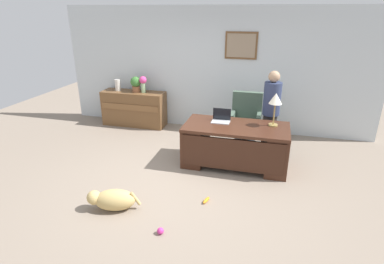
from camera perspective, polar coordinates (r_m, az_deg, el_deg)
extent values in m
plane|color=gray|center=(5.12, -2.09, -8.92)|extent=(12.00, 12.00, 0.00)
cube|color=silver|center=(7.04, 4.00, 11.38)|extent=(7.00, 0.12, 2.70)
cube|color=brown|center=(6.81, 9.06, 15.49)|extent=(0.68, 0.03, 0.56)
cube|color=gray|center=(6.79, 9.04, 15.47)|extent=(0.60, 0.01, 0.48)
cube|color=#422316|center=(5.37, 8.16, 0.91)|extent=(1.79, 0.88, 0.05)
cube|color=#422316|center=(5.63, 0.72, -1.96)|extent=(0.36, 0.82, 0.69)
cube|color=#422316|center=(5.49, 15.39, -3.42)|extent=(0.36, 0.82, 0.69)
cube|color=#381E13|center=(5.13, 7.39, -4.19)|extent=(1.69, 0.04, 0.55)
cube|color=brown|center=(7.51, -10.61, 4.30)|extent=(1.49, 0.48, 0.82)
cube|color=brown|center=(7.27, -11.48, 4.46)|extent=(1.39, 0.02, 0.14)
cube|color=#475B4C|center=(6.36, 9.71, 0.78)|extent=(0.60, 0.58, 0.18)
cylinder|color=black|center=(6.44, 9.59, -1.13)|extent=(0.10, 0.10, 0.28)
cylinder|color=black|center=(6.48, 9.52, -2.07)|extent=(0.52, 0.52, 0.05)
cube|color=#475B4C|center=(6.46, 10.14, 4.74)|extent=(0.60, 0.12, 0.60)
cube|color=#475B4C|center=(6.31, 7.48, 2.70)|extent=(0.08, 0.50, 0.22)
cube|color=#475B4C|center=(6.27, 12.19, 2.26)|extent=(0.08, 0.50, 0.22)
cylinder|color=#262323|center=(6.16, 13.97, -0.17)|extent=(0.26, 0.26, 0.76)
cylinder|color=navy|center=(5.94, 14.56, 5.98)|extent=(0.32, 0.32, 0.61)
sphere|color=tan|center=(5.85, 14.94, 9.86)|extent=(0.21, 0.21, 0.21)
ellipsoid|color=tan|center=(4.51, -14.02, -12.06)|extent=(0.63, 0.44, 0.30)
sphere|color=tan|center=(4.56, -17.62, -11.46)|extent=(0.20, 0.20, 0.20)
cylinder|color=tan|center=(4.44, -10.40, -11.98)|extent=(0.15, 0.08, 0.21)
cube|color=#B2B5BA|center=(5.50, 5.31, 1.88)|extent=(0.32, 0.22, 0.01)
cube|color=black|center=(5.56, 5.53, 3.33)|extent=(0.32, 0.01, 0.21)
cylinder|color=#9E8447|center=(5.49, 14.72, 1.27)|extent=(0.16, 0.16, 0.02)
cylinder|color=#9E8447|center=(5.43, 14.92, 3.22)|extent=(0.02, 0.02, 0.37)
cone|color=silver|center=(5.35, 15.20, 6.00)|extent=(0.22, 0.22, 0.18)
cylinder|color=#9DC593|center=(7.26, -8.96, 8.07)|extent=(0.10, 0.10, 0.22)
sphere|color=#E8428F|center=(7.22, -9.04, 9.45)|extent=(0.17, 0.17, 0.17)
cylinder|color=silver|center=(7.54, -13.54, 8.43)|extent=(0.13, 0.13, 0.27)
cylinder|color=brown|center=(7.35, -10.27, 7.82)|extent=(0.18, 0.18, 0.14)
sphere|color=#3B7433|center=(7.31, -10.36, 9.11)|extent=(0.24, 0.24, 0.24)
sphere|color=#D8338C|center=(4.05, -5.84, -17.71)|extent=(0.09, 0.09, 0.09)
ellipsoid|color=orange|center=(4.60, 2.65, -12.46)|extent=(0.09, 0.19, 0.05)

